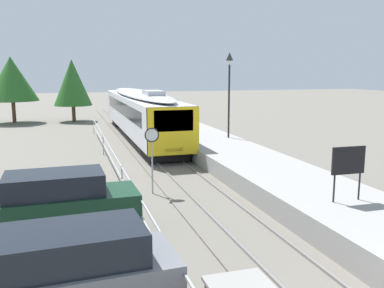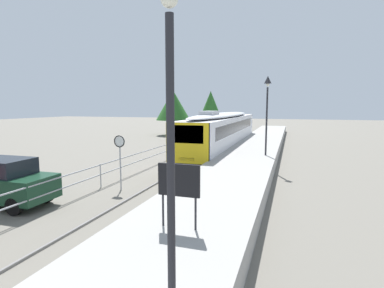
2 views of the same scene
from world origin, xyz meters
The scene contains 12 objects.
ground_plane centered at (-3.00, 22.00, 0.00)m, with size 160.00×160.00×0.00m, color #6B665B.
track_rails centered at (0.00, 22.00, 0.03)m, with size 3.20×60.00×0.14m.
commuter_train centered at (0.00, 26.65, 2.15)m, with size 2.82×20.93×3.74m.
station_platform centered at (3.25, 22.00, 0.45)m, with size 3.90×60.00×0.90m, color #999691.
platform_lamp_near_end centered at (4.50, 2.77, 4.62)m, with size 0.34×0.34×5.35m.
platform_lamp_mid_platform centered at (4.50, 19.81, 4.62)m, with size 0.34×0.34×5.35m.
platform_notice_board centered at (3.25, 6.35, 2.19)m, with size 1.20×0.08×1.80m.
speed_limit_sign centered at (-2.05, 11.91, 2.12)m, with size 0.61×0.10×2.81m.
carpark_fence centered at (-3.30, 12.00, 0.91)m, with size 0.06×36.06×1.25m.
parked_suv_dark_green centered at (-5.65, 8.23, 1.06)m, with size 4.65×2.04×2.04m.
tree_behind_carpark centered at (-4.69, 39.70, 3.98)m, with size 3.83×3.83×6.32m.
tree_behind_station_far centered at (-10.43, 40.00, 4.37)m, with size 5.02×5.02×6.55m.
Camera 2 is at (6.12, -1.15, 4.26)m, focal length 28.16 mm.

